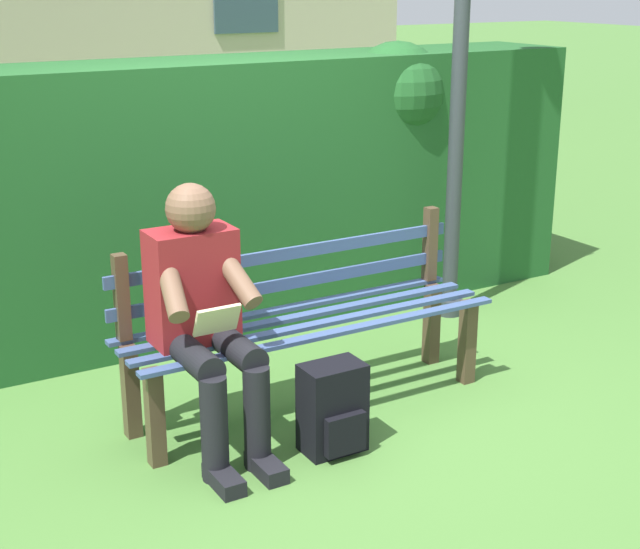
% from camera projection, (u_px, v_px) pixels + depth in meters
% --- Properties ---
extents(ground, '(60.00, 60.00, 0.00)m').
position_uv_depth(ground, '(310.00, 407.00, 4.64)').
color(ground, '#477533').
extents(park_bench, '(1.88, 0.47, 0.87)m').
position_uv_depth(park_bench, '(304.00, 321.00, 4.55)').
color(park_bench, '#4C3828').
rests_on(park_bench, ground).
extents(person_seated, '(0.44, 0.73, 1.20)m').
position_uv_depth(person_seated, '(204.00, 313.00, 4.07)').
color(person_seated, maroon).
rests_on(person_seated, ground).
extents(hedge_backdrop, '(6.00, 0.75, 1.66)m').
position_uv_depth(hedge_backdrop, '(127.00, 202.00, 5.28)').
color(hedge_backdrop, '#1E5123').
rests_on(hedge_backdrop, ground).
extents(backpack, '(0.28, 0.26, 0.41)m').
position_uv_depth(backpack, '(333.00, 409.00, 4.16)').
color(backpack, black).
rests_on(backpack, ground).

